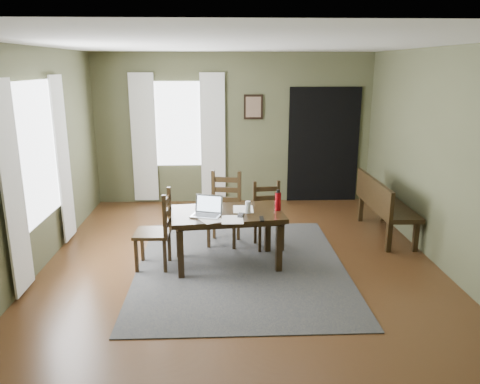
{
  "coord_description": "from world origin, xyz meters",
  "views": [
    {
      "loc": [
        -0.24,
        -5.48,
        2.47
      ],
      "look_at": [
        0.0,
        0.3,
        0.9
      ],
      "focal_mm": 35.0,
      "sensor_mm": 36.0,
      "label": 1
    }
  ],
  "objects_px": {
    "dining_table": "(227,218)",
    "chair_end": "(157,231)",
    "bench": "(382,202)",
    "laptop": "(207,210)",
    "chair_back_right": "(268,216)",
    "water_bottle": "(278,201)",
    "chair_back_left": "(224,210)"
  },
  "relations": [
    {
      "from": "dining_table",
      "to": "chair_end",
      "type": "relative_size",
      "value": 1.49
    },
    {
      "from": "dining_table",
      "to": "bench",
      "type": "distance_m",
      "value": 2.51
    },
    {
      "from": "laptop",
      "to": "chair_end",
      "type": "bearing_deg",
      "value": -168.86
    },
    {
      "from": "chair_back_right",
      "to": "water_bottle",
      "type": "distance_m",
      "value": 0.67
    },
    {
      "from": "chair_end",
      "to": "chair_back_left",
      "type": "distance_m",
      "value": 1.17
    },
    {
      "from": "chair_back_left",
      "to": "chair_end",
      "type": "bearing_deg",
      "value": -124.82
    },
    {
      "from": "chair_back_right",
      "to": "chair_end",
      "type": "bearing_deg",
      "value": -162.77
    },
    {
      "from": "dining_table",
      "to": "bench",
      "type": "relative_size",
      "value": 0.96
    },
    {
      "from": "dining_table",
      "to": "laptop",
      "type": "height_order",
      "value": "laptop"
    },
    {
      "from": "chair_end",
      "to": "chair_back_left",
      "type": "bearing_deg",
      "value": 136.31
    },
    {
      "from": "chair_back_right",
      "to": "water_bottle",
      "type": "height_order",
      "value": "water_bottle"
    },
    {
      "from": "chair_back_right",
      "to": "laptop",
      "type": "xyz_separation_m",
      "value": [
        -0.82,
        -0.7,
        0.32
      ]
    },
    {
      "from": "dining_table",
      "to": "chair_end",
      "type": "distance_m",
      "value": 0.89
    },
    {
      "from": "dining_table",
      "to": "chair_end",
      "type": "xyz_separation_m",
      "value": [
        -0.87,
        -0.06,
        -0.13
      ]
    },
    {
      "from": "bench",
      "to": "laptop",
      "type": "bearing_deg",
      "value": 113.08
    },
    {
      "from": "dining_table",
      "to": "chair_back_right",
      "type": "distance_m",
      "value": 0.85
    },
    {
      "from": "chair_back_right",
      "to": "laptop",
      "type": "distance_m",
      "value": 1.13
    },
    {
      "from": "bench",
      "to": "water_bottle",
      "type": "height_order",
      "value": "water_bottle"
    },
    {
      "from": "chair_end",
      "to": "water_bottle",
      "type": "height_order",
      "value": "chair_end"
    },
    {
      "from": "chair_end",
      "to": "bench",
      "type": "distance_m",
      "value": 3.35
    },
    {
      "from": "chair_back_left",
      "to": "chair_back_right",
      "type": "height_order",
      "value": "chair_back_left"
    },
    {
      "from": "chair_back_left",
      "to": "chair_back_right",
      "type": "xyz_separation_m",
      "value": [
        0.61,
        -0.16,
        -0.05
      ]
    },
    {
      "from": "chair_back_right",
      "to": "water_bottle",
      "type": "xyz_separation_m",
      "value": [
        0.06,
        -0.55,
        0.38
      ]
    },
    {
      "from": "dining_table",
      "to": "laptop",
      "type": "distance_m",
      "value": 0.3
    },
    {
      "from": "chair_back_right",
      "to": "bench",
      "type": "xyz_separation_m",
      "value": [
        1.73,
        0.38,
        0.07
      ]
    },
    {
      "from": "chair_end",
      "to": "chair_back_left",
      "type": "relative_size",
      "value": 0.97
    },
    {
      "from": "chair_end",
      "to": "water_bottle",
      "type": "relative_size",
      "value": 3.72
    },
    {
      "from": "chair_back_left",
      "to": "bench",
      "type": "distance_m",
      "value": 2.35
    },
    {
      "from": "chair_end",
      "to": "laptop",
      "type": "height_order",
      "value": "chair_end"
    },
    {
      "from": "chair_end",
      "to": "chair_back_right",
      "type": "xyz_separation_m",
      "value": [
        1.46,
        0.65,
        -0.04
      ]
    },
    {
      "from": "chair_end",
      "to": "chair_back_left",
      "type": "xyz_separation_m",
      "value": [
        0.85,
        0.81,
        0.01
      ]
    },
    {
      "from": "bench",
      "to": "water_bottle",
      "type": "bearing_deg",
      "value": 119.1
    }
  ]
}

